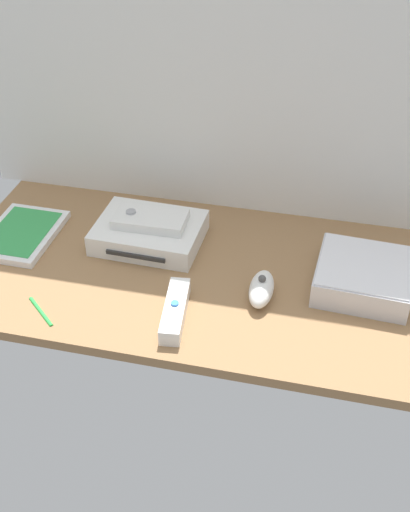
% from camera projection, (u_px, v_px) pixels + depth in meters
% --- Properties ---
extents(ground_plane, '(1.00, 0.48, 0.02)m').
position_uv_depth(ground_plane, '(205.00, 277.00, 1.25)').
color(ground_plane, '#936D47').
rests_on(ground_plane, ground).
extents(back_wall, '(1.10, 0.01, 0.64)m').
position_uv_depth(back_wall, '(234.00, 65.00, 1.24)').
color(back_wall, white).
rests_on(back_wall, ground).
extents(game_console, '(0.21, 0.17, 0.04)m').
position_uv_depth(game_console, '(149.00, 233.00, 1.31)').
color(game_console, white).
rests_on(game_console, ground_plane).
extents(mini_computer, '(0.18, 0.18, 0.05)m').
position_uv_depth(mini_computer, '(363.00, 276.00, 1.19)').
color(mini_computer, silver).
rests_on(mini_computer, ground_plane).
extents(game_case, '(0.14, 0.19, 0.02)m').
position_uv_depth(game_case, '(21.00, 234.00, 1.33)').
color(game_case, white).
rests_on(game_case, ground_plane).
extents(remote_wand, '(0.05, 0.15, 0.03)m').
position_uv_depth(remote_wand, '(175.00, 311.00, 1.13)').
color(remote_wand, white).
rests_on(remote_wand, ground_plane).
extents(remote_nunchuk, '(0.04, 0.10, 0.05)m').
position_uv_depth(remote_nunchuk, '(261.00, 289.00, 1.17)').
color(remote_nunchuk, white).
rests_on(remote_nunchuk, ground_plane).
extents(remote_classic_pad, '(0.15, 0.08, 0.02)m').
position_uv_depth(remote_classic_pad, '(150.00, 219.00, 1.29)').
color(remote_classic_pad, white).
rests_on(remote_classic_pad, game_console).
extents(stylus_pen, '(0.07, 0.06, 0.01)m').
position_uv_depth(stylus_pen, '(41.00, 310.00, 1.15)').
color(stylus_pen, green).
rests_on(stylus_pen, ground_plane).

